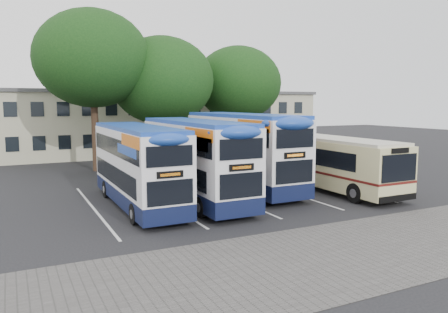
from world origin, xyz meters
name	(u,v)px	position (x,y,z in m)	size (l,w,h in m)	color
ground	(341,208)	(0.00, 0.00, 0.00)	(120.00, 120.00, 0.00)	black
paving_strip	(392,243)	(-2.00, -5.00, 0.01)	(40.00, 6.00, 0.01)	#595654
bay_lines	(225,195)	(-3.75, 5.00, 0.01)	(14.12, 11.00, 0.01)	silver
depot_building	(163,121)	(0.00, 26.99, 3.15)	(32.40, 8.40, 6.20)	#BDB898
lamp_post	(247,102)	(6.00, 19.97, 5.08)	(0.25, 1.05, 9.06)	gray
tree_left	(93,59)	(-8.49, 16.98, 8.17)	(8.28, 8.28, 11.70)	black
tree_mid	(162,81)	(-3.15, 17.37, 6.74)	(8.13, 8.13, 10.20)	black
tree_right	(238,83)	(4.18, 18.45, 6.74)	(7.61, 7.61, 9.98)	black
bus_dd_left	(138,162)	(-8.69, 4.61, 2.16)	(2.28, 9.42, 3.92)	#0F173A
bus_dd_mid	(195,157)	(-5.73, 4.55, 2.28)	(2.41, 9.95, 4.14)	#0F173A
bus_dd_right	(241,148)	(-2.04, 6.33, 2.42)	(2.56, 10.55, 4.40)	#0F173A
bus_single	(328,160)	(2.45, 4.00, 1.73)	(2.60, 10.22, 3.05)	beige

